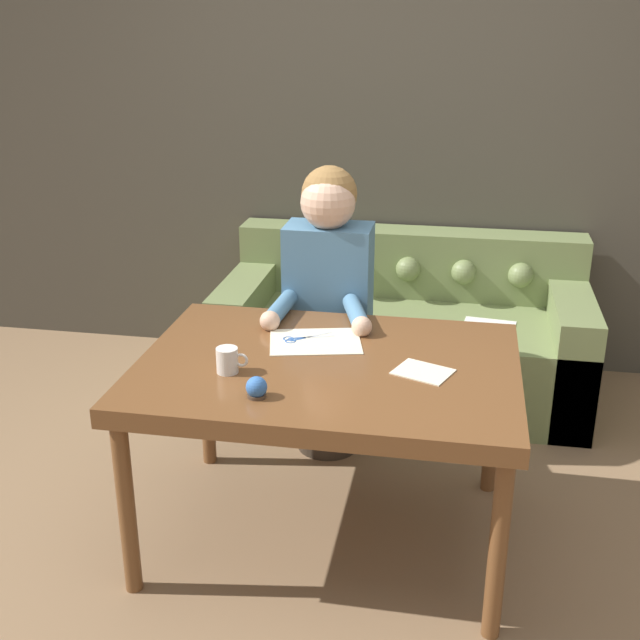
{
  "coord_description": "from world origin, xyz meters",
  "views": [
    {
      "loc": [
        0.45,
        -2.58,
        1.91
      ],
      "look_at": [
        -0.06,
        0.14,
        0.83
      ],
      "focal_mm": 45.0,
      "sensor_mm": 36.0,
      "label": 1
    }
  ],
  "objects_px": {
    "couch": "(403,337)",
    "mug": "(228,360)",
    "person": "(328,310)",
    "pin_cushion": "(257,388)",
    "dining_table": "(328,379)",
    "scissors": "(299,339)"
  },
  "relations": [
    {
      "from": "dining_table",
      "to": "mug",
      "type": "bearing_deg",
      "value": -155.65
    },
    {
      "from": "scissors",
      "to": "mug",
      "type": "bearing_deg",
      "value": -118.69
    },
    {
      "from": "person",
      "to": "scissors",
      "type": "bearing_deg",
      "value": -93.63
    },
    {
      "from": "mug",
      "to": "pin_cushion",
      "type": "xyz_separation_m",
      "value": [
        0.15,
        -0.17,
        -0.01
      ]
    },
    {
      "from": "person",
      "to": "scissors",
      "type": "distance_m",
      "value": 0.47
    },
    {
      "from": "dining_table",
      "to": "person",
      "type": "distance_m",
      "value": 0.66
    },
    {
      "from": "person",
      "to": "mug",
      "type": "relative_size",
      "value": 11.58
    },
    {
      "from": "person",
      "to": "dining_table",
      "type": "bearing_deg",
      "value": -80.05
    },
    {
      "from": "person",
      "to": "pin_cushion",
      "type": "height_order",
      "value": "person"
    },
    {
      "from": "couch",
      "to": "mug",
      "type": "bearing_deg",
      "value": -108.3
    },
    {
      "from": "couch",
      "to": "mug",
      "type": "relative_size",
      "value": 16.46
    },
    {
      "from": "person",
      "to": "pin_cushion",
      "type": "relative_size",
      "value": 18.31
    },
    {
      "from": "couch",
      "to": "pin_cushion",
      "type": "height_order",
      "value": "pin_cushion"
    },
    {
      "from": "dining_table",
      "to": "person",
      "type": "bearing_deg",
      "value": 99.95
    },
    {
      "from": "mug",
      "to": "pin_cushion",
      "type": "relative_size",
      "value": 1.58
    },
    {
      "from": "couch",
      "to": "mug",
      "type": "height_order",
      "value": "mug"
    },
    {
      "from": "dining_table",
      "to": "scissors",
      "type": "xyz_separation_m",
      "value": [
        -0.14,
        0.19,
        0.07
      ]
    },
    {
      "from": "person",
      "to": "mug",
      "type": "xyz_separation_m",
      "value": [
        -0.21,
        -0.8,
        0.09
      ]
    },
    {
      "from": "couch",
      "to": "dining_table",
      "type": "bearing_deg",
      "value": -97.12
    },
    {
      "from": "dining_table",
      "to": "pin_cushion",
      "type": "xyz_separation_m",
      "value": [
        -0.18,
        -0.32,
        0.1
      ]
    },
    {
      "from": "person",
      "to": "scissors",
      "type": "height_order",
      "value": "person"
    },
    {
      "from": "dining_table",
      "to": "scissors",
      "type": "distance_m",
      "value": 0.25
    }
  ]
}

